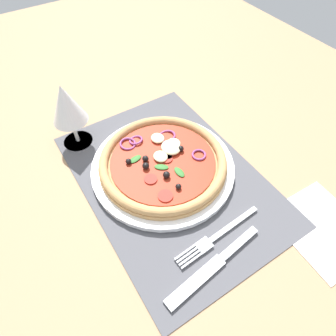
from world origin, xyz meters
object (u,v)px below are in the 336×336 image
object	(u,v)px
fork	(215,238)
knife	(214,266)
pizza	(161,162)
napkin	(323,228)
wine_glass	(66,106)
plate	(161,167)

from	to	relation	value
fork	knife	distance (cm)	4.94
fork	pizza	bearing A→B (deg)	-94.47
fork	napkin	distance (cm)	19.74
fork	napkin	world-z (taller)	fork
pizza	fork	distance (cm)	18.14
wine_glass	napkin	xyz separation A→B (cm)	(-43.88, -28.68, -9.88)
knife	napkin	world-z (taller)	knife
wine_glass	napkin	bearing A→B (deg)	-146.82
knife	wine_glass	size ratio (longest dim) A/B	1.35
plate	knife	size ratio (longest dim) A/B	1.45
fork	knife	size ratio (longest dim) A/B	0.90
plate	fork	distance (cm)	17.95
plate	pizza	size ratio (longest dim) A/B	1.13
plate	fork	world-z (taller)	plate
fork	napkin	xyz separation A→B (cm)	(-8.80, -17.66, -0.44)
wine_glass	knife	bearing A→B (deg)	-168.59
pizza	fork	xyz separation A→B (cm)	(-18.02, 0.38, -2.07)
plate	wine_glass	world-z (taller)	wine_glass
fork	knife	world-z (taller)	knife
plate	fork	xyz separation A→B (cm)	(-17.94, 0.32, -0.38)
pizza	knife	xyz separation A→B (cm)	(-21.80, 3.56, -2.04)
wine_glass	fork	bearing A→B (deg)	-162.56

